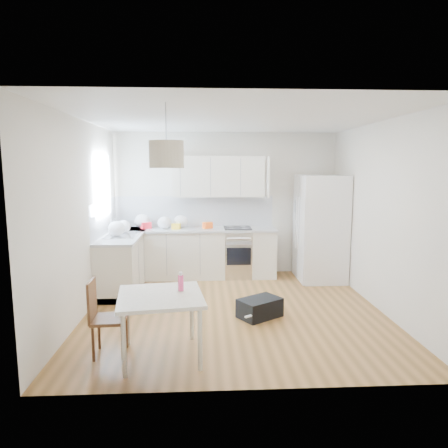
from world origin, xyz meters
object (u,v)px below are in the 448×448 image
refrigerator (321,228)px  dining_chair (110,317)px  dining_table (161,302)px  gym_bag (260,308)px

refrigerator → dining_chair: 4.31m
refrigerator → dining_table: refrigerator is taller
refrigerator → dining_table: (-2.61, -2.94, -0.33)m
refrigerator → dining_chair: size_ratio=2.25×
dining_chair → dining_table: bearing=-11.5°
dining_chair → gym_bag: dining_chair is taller
refrigerator → dining_chair: (-3.18, -2.86, -0.53)m
gym_bag → refrigerator: bearing=20.0°
dining_chair → gym_bag: size_ratio=1.51×
dining_table → gym_bag: (1.23, 1.10, -0.50)m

